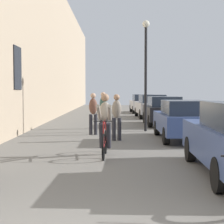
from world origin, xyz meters
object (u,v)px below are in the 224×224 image
at_px(parked_car_second, 184,119).
at_px(parked_car_third, 164,110).
at_px(pedestrian_mid, 94,111).
at_px(pedestrian_far, 104,108).
at_px(street_lamp, 147,61).
at_px(cyclist_on_bicycle, 106,126).
at_px(parked_car_fourth, 152,106).
at_px(parked_car_fifth, 143,103).
at_px(pedestrian_near, 118,115).

xyz_separation_m(parked_car_second, parked_car_third, (0.09, 5.91, 0.03)).
bearing_deg(parked_car_third, pedestrian_mid, -128.70).
relative_size(pedestrian_mid, parked_car_third, 0.40).
distance_m(pedestrian_mid, parked_car_second, 3.72).
bearing_deg(pedestrian_far, street_lamp, -30.38).
xyz_separation_m(cyclist_on_bicycle, parked_car_fourth, (2.84, 14.74, -0.00)).
bearing_deg(parked_car_fifth, parked_car_third, -89.21).
relative_size(pedestrian_far, parked_car_third, 0.41).
xyz_separation_m(parked_car_fourth, parked_car_fifth, (-0.13, 5.82, -0.01)).
distance_m(pedestrian_mid, pedestrian_far, 2.52).
distance_m(parked_car_third, parked_car_fifth, 11.38).
bearing_deg(pedestrian_mid, parked_car_third, 51.30).
bearing_deg(parked_car_fourth, parked_car_second, -90.33).
distance_m(cyclist_on_bicycle, pedestrian_mid, 4.92).
xyz_separation_m(parked_car_second, parked_car_fourth, (0.07, 11.46, 0.06)).
relative_size(pedestrian_near, pedestrian_mid, 0.98).
distance_m(cyclist_on_bicycle, parked_car_third, 9.62).
height_order(street_lamp, parked_car_second, street_lamp).
height_order(cyclist_on_bicycle, parked_car_fourth, cyclist_on_bicycle).
distance_m(pedestrian_near, parked_car_second, 2.43).
height_order(parked_car_second, parked_car_fifth, parked_car_fifth).
relative_size(street_lamp, parked_car_fifth, 1.12).
xyz_separation_m(cyclist_on_bicycle, parked_car_fifth, (2.71, 20.56, -0.01)).
distance_m(pedestrian_mid, street_lamp, 3.41).
height_order(pedestrian_mid, parked_car_fourth, pedestrian_mid).
relative_size(parked_car_second, parked_car_fifth, 0.94).
xyz_separation_m(cyclist_on_bicycle, parked_car_third, (2.87, 9.18, -0.03)).
bearing_deg(parked_car_fourth, cyclist_on_bicycle, -100.92).
bearing_deg(parked_car_fifth, pedestrian_far, -102.57).
relative_size(cyclist_on_bicycle, pedestrian_mid, 1.03).
bearing_deg(parked_car_fifth, pedestrian_near, -97.68).
bearing_deg(cyclist_on_bicycle, parked_car_second, 49.74).
bearing_deg(pedestrian_near, street_lamp, 67.09).
bearing_deg(pedestrian_far, cyclist_on_bicycle, -88.26).
relative_size(pedestrian_mid, street_lamp, 0.35).
bearing_deg(street_lamp, parked_car_fifth, 85.91).
xyz_separation_m(street_lamp, parked_car_second, (1.09, -2.98, -2.35)).
relative_size(cyclist_on_bicycle, parked_car_second, 0.43).
height_order(pedestrian_near, parked_car_fifth, pedestrian_near).
bearing_deg(parked_car_third, parked_car_fifth, 90.79).
bearing_deg(parked_car_fourth, parked_car_fifth, 91.26).
distance_m(pedestrian_far, parked_car_second, 5.09).
bearing_deg(pedestrian_far, pedestrian_mid, -97.96).
distance_m(cyclist_on_bicycle, parked_car_fifth, 20.74).
relative_size(pedestrian_near, pedestrian_far, 0.96).
bearing_deg(pedestrian_near, parked_car_fourth, 77.96).
distance_m(cyclist_on_bicycle, parked_car_second, 4.30).
relative_size(parked_car_third, parked_car_fourth, 0.96).
xyz_separation_m(parked_car_third, parked_car_fourth, (-0.03, 5.55, 0.03)).
bearing_deg(pedestrian_near, pedestrian_far, 97.83).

